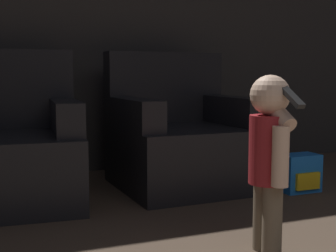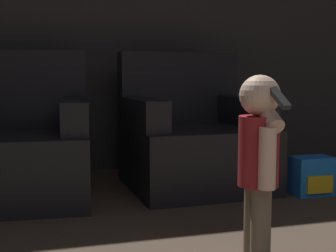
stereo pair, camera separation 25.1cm
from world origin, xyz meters
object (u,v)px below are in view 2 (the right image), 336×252
Objects in this scene: armchair_right at (192,141)px; toy_backpack at (312,176)px; armchair_left at (15,148)px; person_toddler at (259,151)px.

toy_backpack is at bearing -36.78° from armchair_right.
person_toddler is at bearing -47.32° from armchair_left.
armchair_right reaches higher than toy_backpack.
person_toddler is at bearing -134.09° from toy_backpack.
person_toddler reaches higher than toy_backpack.
armchair_right is 1.34m from person_toddler.
armchair_left is 1.02× the size of armchair_right.
person_toddler is at bearing -98.64° from armchair_right.
person_toddler is 1.24m from toy_backpack.
armchair_right is (1.19, 0.00, 0.00)m from armchair_left.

